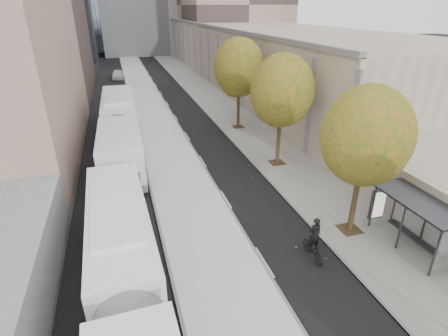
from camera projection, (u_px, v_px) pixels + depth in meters
name	position (u px, v px, depth m)	size (l,w,h in m)	color
bus_platform	(156.00, 122.00, 35.46)	(4.25, 150.00, 0.15)	silver
sidewalk	(231.00, 116.00, 37.58)	(4.75, 150.00, 0.08)	gray
building_tan	(241.00, 47.00, 64.09)	(18.00, 92.00, 8.00)	tan
bus_shelter	(421.00, 208.00, 16.22)	(1.90, 4.40, 2.53)	#383A3F
tree_c	(366.00, 136.00, 16.15)	(4.20, 4.20, 7.28)	black
tree_d	(282.00, 91.00, 23.88)	(4.40, 4.40, 7.60)	black
tree_e	(239.00, 68.00, 31.60)	(4.60, 4.60, 7.92)	black
bus_near	(127.00, 298.00, 12.03)	(3.09, 17.44, 2.90)	white
bus_far	(120.00, 126.00, 28.81)	(3.13, 19.27, 3.20)	white
cyclist	(313.00, 244.00, 16.03)	(0.63, 1.71, 2.18)	black
distant_car	(118.00, 74.00, 56.37)	(1.73, 4.31, 1.47)	silver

